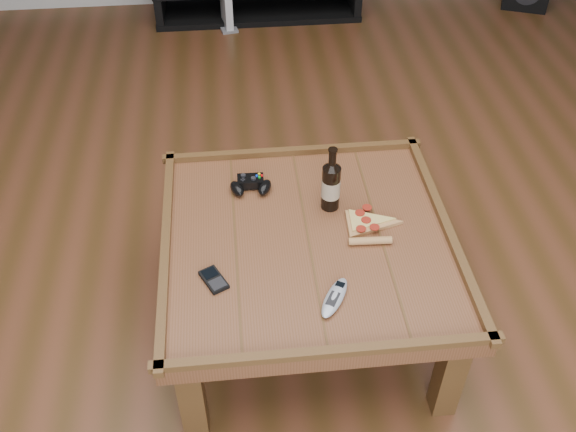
{
  "coord_description": "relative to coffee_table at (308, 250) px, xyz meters",
  "views": [
    {
      "loc": [
        -0.23,
        -1.56,
        1.99
      ],
      "look_at": [
        -0.07,
        0.04,
        0.52
      ],
      "focal_mm": 40.0,
      "sensor_mm": 36.0,
      "label": 1
    }
  ],
  "objects": [
    {
      "name": "beer_bottle",
      "position": [
        0.1,
        0.16,
        0.16
      ],
      "size": [
        0.07,
        0.07,
        0.26
      ],
      "color": "black",
      "rests_on": "coffee_table"
    },
    {
      "name": "coffee_table",
      "position": [
        0.0,
        0.0,
        0.0
      ],
      "size": [
        1.03,
        1.03,
        0.48
      ],
      "color": "#5A3219",
      "rests_on": "ground"
    },
    {
      "name": "game_console",
      "position": [
        -0.22,
        2.55,
        -0.28
      ],
      "size": [
        0.14,
        0.21,
        0.24
      ],
      "rotation": [
        0.0,
        0.0,
        0.19
      ],
      "color": "gray",
      "rests_on": "ground"
    },
    {
      "name": "game_controller",
      "position": [
        -0.18,
        0.28,
        0.08
      ],
      "size": [
        0.17,
        0.11,
        0.05
      ],
      "rotation": [
        0.0,
        0.0,
        -0.03
      ],
      "color": "black",
      "rests_on": "coffee_table"
    },
    {
      "name": "pizza_slice",
      "position": [
        0.21,
        0.03,
        0.07
      ],
      "size": [
        0.17,
        0.27,
        0.03
      ],
      "rotation": [
        0.0,
        0.0,
        -0.05
      ],
      "color": "#AF7A4C",
      "rests_on": "coffee_table"
    },
    {
      "name": "remote_control",
      "position": [
        0.05,
        -0.28,
        0.07
      ],
      "size": [
        0.13,
        0.18,
        0.03
      ],
      "rotation": [
        0.0,
        0.0,
        -0.52
      ],
      "color": "#9EA3AC",
      "rests_on": "coffee_table"
    },
    {
      "name": "ground",
      "position": [
        0.0,
        0.0,
        -0.39
      ],
      "size": [
        6.0,
        6.0,
        0.0
      ],
      "primitive_type": "plane",
      "color": "#482D14",
      "rests_on": "ground"
    },
    {
      "name": "smartphone",
      "position": [
        -0.33,
        -0.17,
        0.07
      ],
      "size": [
        0.1,
        0.12,
        0.01
      ],
      "rotation": [
        0.0,
        0.0,
        0.47
      ],
      "color": "black",
      "rests_on": "coffee_table"
    }
  ]
}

